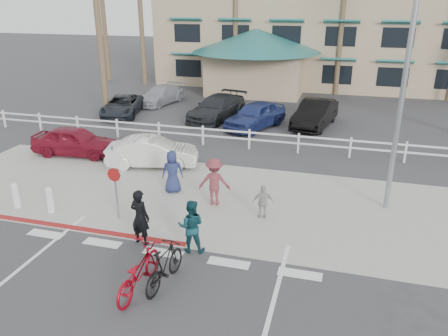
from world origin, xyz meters
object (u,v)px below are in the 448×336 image
(car_white_sedan, at_px, (152,152))
(bike_black, at_px, (164,266))
(bike_red, at_px, (138,271))
(car_red_compact, at_px, (75,141))
(sign_post, at_px, (115,179))

(car_white_sedan, bearing_deg, bike_black, -168.56)
(car_white_sedan, bearing_deg, bike_red, -172.84)
(bike_red, xyz_separation_m, car_white_sedan, (-3.33, 8.25, 0.08))
(bike_red, distance_m, car_white_sedan, 8.90)
(car_white_sedan, bearing_deg, car_red_compact, 69.75)
(car_white_sedan, height_order, car_red_compact, car_red_compact)
(bike_red, relative_size, car_white_sedan, 0.55)
(bike_red, relative_size, car_red_compact, 0.54)
(bike_red, height_order, car_white_sedan, car_white_sedan)
(sign_post, bearing_deg, bike_black, -45.26)
(bike_red, distance_m, car_red_compact, 11.43)
(sign_post, distance_m, bike_black, 4.28)
(car_white_sedan, relative_size, car_red_compact, 1.00)
(bike_black, bearing_deg, car_white_sedan, -56.81)
(sign_post, distance_m, bike_red, 4.23)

